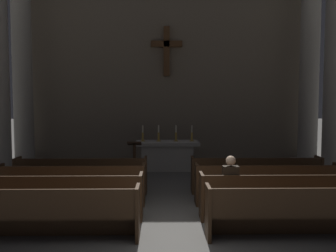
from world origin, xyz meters
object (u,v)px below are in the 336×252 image
pew_left_row_4 (82,175)px  candlestick_outer_left (143,136)px  pew_left_row_2 (59,197)px  column_right_fourth (309,71)px  lone_worshipper (230,185)px  pew_right_row_1 (303,212)px  column_right_third (336,66)px  lectern (135,160)px  pew_right_row_3 (268,184)px  column_left_fourth (22,71)px  pew_right_row_4 (256,175)px  candlestick_inner_left (159,136)px  pew_right_row_2 (283,196)px  candlestick_inner_right (176,136)px  altar (167,155)px  candlestick_outer_right (192,136)px  pew_left_row_3 (72,185)px  pew_left_row_1 (42,213)px

pew_left_row_4 → candlestick_outer_left: 3.50m
pew_left_row_2 → pew_left_row_4: bearing=90.0°
column_right_fourth → lone_worshipper: column_right_fourth is taller
pew_right_row_1 → column_right_third: 6.75m
pew_right_row_1 → lectern: (-3.34, 5.11, 0.07)m
pew_right_row_3 → column_left_fourth: size_ratio=0.47×
pew_right_row_4 → candlestick_outer_left: candlestick_outer_left is taller
candlestick_inner_left → column_right_fourth: bearing=10.1°
pew_right_row_2 → lone_worshipper: (-1.09, 0.04, 0.22)m
pew_right_row_3 → column_right_fourth: size_ratio=0.47×
pew_right_row_4 → candlestick_inner_right: size_ratio=6.16×
lone_worshipper → pew_left_row_4: bearing=149.0°
pew_right_row_1 → column_right_fourth: (3.00, 7.31, 3.03)m
pew_left_row_2 → pew_right_row_2: same height
lone_worshipper → pew_left_row_2: bearing=-179.4°
pew_left_row_4 → candlestick_inner_right: bearing=50.3°
column_right_third → lectern: bearing=-178.9°
pew_left_row_4 → altar: 3.86m
candlestick_outer_right → pew_right_row_4: bearing=-65.2°
pew_right_row_3 → altar: bearing=118.7°
pew_left_row_4 → pew_left_row_3: bearing=-90.0°
pew_right_row_3 → candlestick_outer_left: candlestick_outer_left is taller
pew_left_row_3 → lone_worshipper: bearing=-16.4°
pew_left_row_3 → column_left_fourth: 6.70m
column_right_fourth → candlestick_inner_right: 5.59m
altar → lone_worshipper: size_ratio=1.67×
pew_right_row_1 → column_right_third: size_ratio=0.47×
candlestick_outer_right → lectern: candlestick_outer_right is taller
pew_left_row_2 → candlestick_outer_right: (3.14, 5.24, 0.70)m
pew_right_row_4 → lectern: 3.85m
candlestick_outer_right → pew_left_row_1: bearing=-116.4°
pew_left_row_3 → column_left_fourth: column_left_fourth is taller
pew_left_row_4 → column_right_fourth: bearing=28.5°
column_right_fourth → lectern: (-6.33, -2.20, -2.96)m
pew_left_row_4 → altar: (2.29, 3.11, 0.06)m
pew_left_row_1 → candlestick_outer_left: 6.51m
lectern → lone_worshipper: size_ratio=0.87×
pew_left_row_3 → pew_right_row_4: size_ratio=1.00×
candlestick_inner_left → lectern: bearing=-121.9°
pew_left_row_4 → candlestick_outer_right: (3.14, 3.11, 0.70)m
pew_right_row_1 → lectern: 6.10m
pew_left_row_1 → candlestick_inner_right: (2.59, 6.31, 0.70)m
pew_left_row_3 → altar: 4.76m
pew_right_row_4 → candlestick_outer_right: bearing=114.8°
pew_left_row_2 → candlestick_outer_left: size_ratio=6.16×
pew_left_row_1 → column_right_fourth: (7.57, 7.31, 3.03)m
candlestick_outer_left → candlestick_inner_left: 0.55m
pew_right_row_2 → candlestick_outer_right: (-1.44, 5.24, 0.70)m
column_right_fourth → pew_left_row_1: bearing=-136.0°
candlestick_inner_left → candlestick_inner_right: bearing=0.0°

